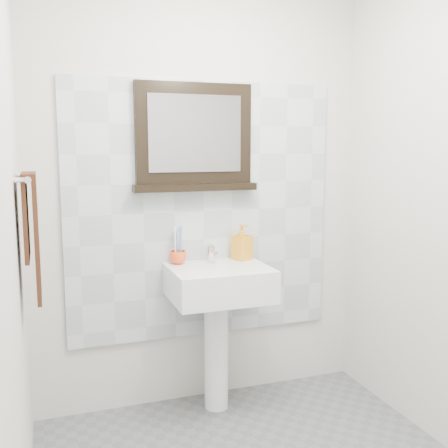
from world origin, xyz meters
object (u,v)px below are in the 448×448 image
(framed_mirror, at_px, (194,140))
(hand_towel, at_px, (32,226))
(pedestal_sink, at_px, (219,298))
(soap_dispenser, at_px, (242,242))
(toothbrush_cup, at_px, (178,257))

(framed_mirror, distance_m, hand_towel, 1.10)
(pedestal_sink, distance_m, hand_towel, 1.14)
(pedestal_sink, distance_m, soap_dispenser, 0.37)
(hand_towel, bearing_deg, toothbrush_cup, 32.13)
(pedestal_sink, distance_m, toothbrush_cup, 0.33)
(hand_towel, bearing_deg, framed_mirror, 30.85)
(toothbrush_cup, distance_m, hand_towel, 0.95)
(toothbrush_cup, height_order, hand_towel, hand_towel)
(pedestal_sink, bearing_deg, framed_mirror, 113.83)
(toothbrush_cup, xyz_separation_m, framed_mirror, (0.11, 0.05, 0.67))
(pedestal_sink, relative_size, toothbrush_cup, 10.02)
(soap_dispenser, bearing_deg, pedestal_sink, -167.54)
(soap_dispenser, distance_m, framed_mirror, 0.66)
(pedestal_sink, xyz_separation_m, framed_mirror, (-0.08, 0.19, 0.89))
(framed_mirror, bearing_deg, soap_dispenser, -10.79)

